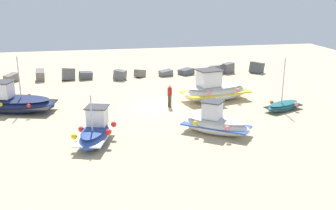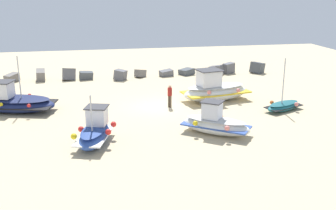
{
  "view_description": "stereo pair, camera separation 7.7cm",
  "coord_description": "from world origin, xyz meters",
  "views": [
    {
      "loc": [
        -4.79,
        -27.56,
        8.38
      ],
      "look_at": [
        0.1,
        -2.79,
        0.9
      ],
      "focal_mm": 43.12,
      "sensor_mm": 36.0,
      "label": 1
    },
    {
      "loc": [
        -4.71,
        -27.57,
        8.38
      ],
      "look_at": [
        0.1,
        -2.79,
        0.9
      ],
      "focal_mm": 43.12,
      "sensor_mm": 36.0,
      "label": 2
    }
  ],
  "objects": [
    {
      "name": "fishing_boat_0",
      "position": [
        8.36,
        -2.66,
        0.33
      ],
      "size": [
        3.22,
        2.21,
        3.76
      ],
      "rotation": [
        0.0,
        0.0,
        0.42
      ],
      "color": "#1E6670",
      "rests_on": "ground_plane"
    },
    {
      "name": "ground_plane",
      "position": [
        0.0,
        0.0,
        0.0
      ],
      "size": [
        56.23,
        56.23,
        0.0
      ],
      "primitive_type": "plane",
      "color": "#C6B289"
    },
    {
      "name": "breakwater_rocks",
      "position": [
        0.53,
        9.88,
        0.44
      ],
      "size": [
        24.89,
        2.52,
        1.29
      ],
      "color": "slate",
      "rests_on": "ground_plane"
    },
    {
      "name": "fishing_boat_2",
      "position": [
        2.27,
        -6.19,
        0.63
      ],
      "size": [
        4.18,
        3.67,
        1.97
      ],
      "rotation": [
        0.0,
        0.0,
        2.49
      ],
      "color": "white",
      "rests_on": "ground_plane"
    },
    {
      "name": "fishing_boat_3",
      "position": [
        -4.69,
        -6.36,
        0.66
      ],
      "size": [
        2.5,
        3.87,
        2.89
      ],
      "rotation": [
        0.0,
        0.0,
        1.29
      ],
      "color": "#2D4C9E",
      "rests_on": "ground_plane"
    },
    {
      "name": "person_walking",
      "position": [
        0.7,
        -0.37,
        0.96
      ],
      "size": [
        0.32,
        0.32,
        1.66
      ],
      "rotation": [
        0.0,
        0.0,
        3.8
      ],
      "color": "brown",
      "rests_on": "ground_plane"
    },
    {
      "name": "fishing_boat_1",
      "position": [
        -10.05,
        0.68,
        0.68
      ],
      "size": [
        5.82,
        3.6,
        3.95
      ],
      "rotation": [
        0.0,
        0.0,
        2.87
      ],
      "color": "navy",
      "rests_on": "ground_plane"
    },
    {
      "name": "fishing_boat_4",
      "position": [
        4.39,
        0.72,
        0.82
      ],
      "size": [
        5.55,
        3.2,
        2.43
      ],
      "rotation": [
        0.0,
        0.0,
        3.34
      ],
      "color": "white",
      "rests_on": "ground_plane"
    }
  ]
}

